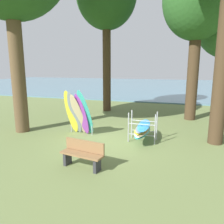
# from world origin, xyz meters

# --- Properties ---
(ground_plane) EXTENTS (80.00, 80.00, 0.00)m
(ground_plane) POSITION_xyz_m (0.00, 0.00, 0.00)
(ground_plane) COLOR olive
(lake_water) EXTENTS (80.00, 36.00, 0.10)m
(lake_water) POSITION_xyz_m (0.00, 28.59, 0.05)
(lake_water) COLOR slate
(lake_water) RESTS_ON ground
(tree_far_left_back) EXTENTS (3.84, 3.84, 8.93)m
(tree_far_left_back) POSITION_xyz_m (3.29, 5.23, 6.60)
(tree_far_left_back) COLOR #42301E
(tree_far_left_back) RESTS_ON ground
(leaning_board_pile) EXTENTS (1.42, 1.05, 2.16)m
(leaning_board_pile) POSITION_xyz_m (-1.65, 0.33, 1.02)
(leaning_board_pile) COLOR yellow
(leaning_board_pile) RESTS_ON ground
(board_storage_rack) EXTENTS (1.15, 2.13, 1.25)m
(board_storage_rack) POSITION_xyz_m (1.30, 0.44, 0.55)
(board_storage_rack) COLOR #9EA0A5
(board_storage_rack) RESTS_ON ground
(park_bench) EXTENTS (1.45, 0.63, 0.85)m
(park_bench) POSITION_xyz_m (-0.03, -2.65, 0.45)
(park_bench) COLOR #2D2D33
(park_bench) RESTS_ON ground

